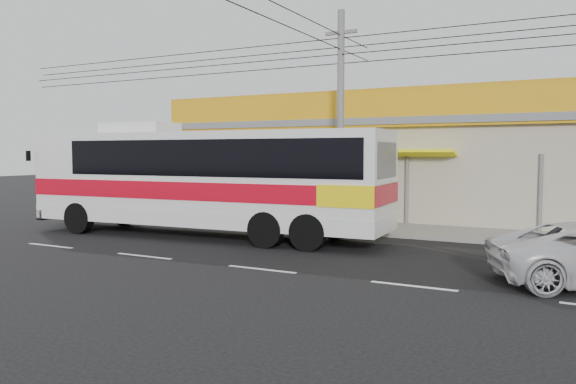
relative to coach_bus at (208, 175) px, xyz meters
The scene contains 8 objects.
ground 5.32m from the coach_bus, 18.52° to the right, with size 120.00×120.00×0.00m, color black.
sidewalk 6.75m from the coach_bus, 44.32° to the left, with size 30.00×3.20×0.15m, color gray.
lane_markings 6.49m from the coach_bus, 41.40° to the right, with size 50.00×0.12×0.01m, color silver, non-canonical shape.
storefront_building 11.00m from the coach_bus, 65.46° to the left, with size 22.60×9.20×5.70m.
coach_bus is the anchor object (origin of this frame).
motorbike_red 6.07m from the coach_bus, 109.53° to the left, with size 0.70×2.02×1.06m, color maroon.
motorbike_dark 9.23m from the coach_bus, 148.37° to the left, with size 0.47×1.66×1.00m, color black.
utility_pole 7.09m from the coach_bus, 47.71° to the left, with size 34.00×14.00×8.51m.
Camera 1 is at (7.31, -14.98, 3.04)m, focal length 35.00 mm.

